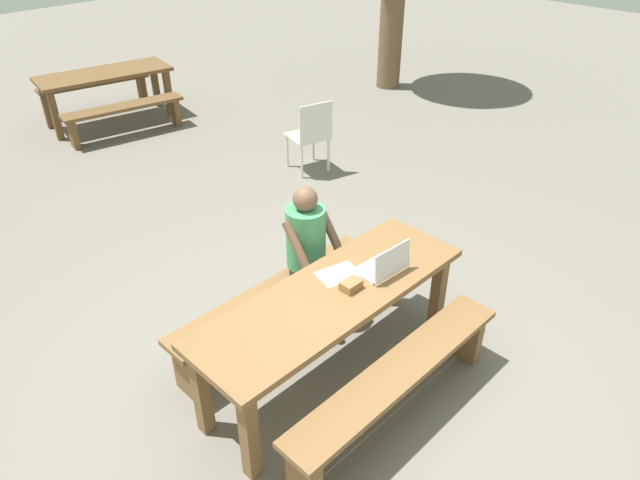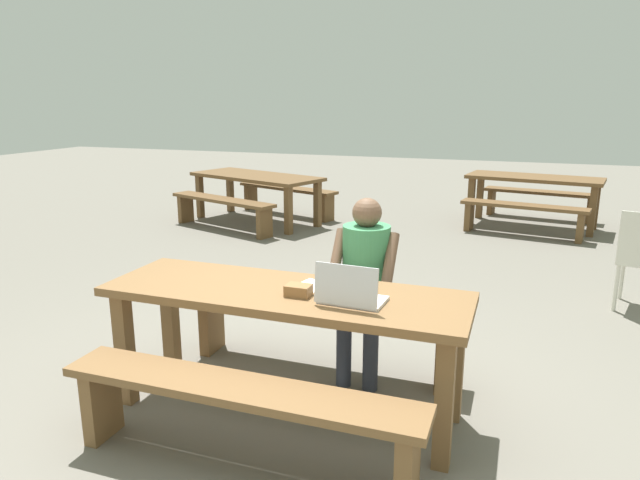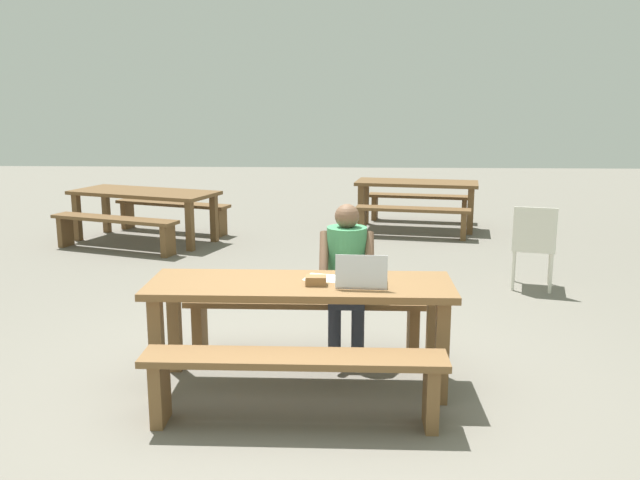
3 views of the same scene
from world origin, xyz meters
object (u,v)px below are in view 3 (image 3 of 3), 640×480
Objects in this scene: plastic_chair at (533,245)px; picnic_table_mid at (417,189)px; picnic_table_front at (300,299)px; small_pouch at (316,281)px; person_seated at (347,269)px; picnic_table_rear at (144,198)px; laptop at (362,279)px.

picnic_table_mid is at bearing -59.97° from plastic_chair.
picnic_table_front is 6.09m from picnic_table_mid.
small_pouch is 3.46m from plastic_chair.
picnic_table_front is 0.20m from small_pouch.
person_seated is 5.47m from picnic_table_mid.
person_seated is at bearing 71.36° from small_pouch.
plastic_chair is (2.20, 2.65, -0.32)m from small_pouch.
picnic_table_rear is (-3.95, -1.05, -0.00)m from picnic_table_mid.
small_pouch is 0.15× the size of plastic_chair.
picnic_table_mid is (0.97, 6.03, -0.21)m from laptop.
small_pouch is 6.13m from picnic_table_mid.
laptop reaches higher than picnic_table_front.
laptop is at bearing -81.26° from person_seated.
plastic_chair is at bearing 48.16° from picnic_table_front.
small_pouch is 0.11× the size of person_seated.
laptop is 0.29× the size of person_seated.
picnic_table_rear is (-4.86, 2.29, 0.14)m from plastic_chair.
picnic_table_mid is 4.09m from picnic_table_rear.
plastic_chair reaches higher than picnic_table_rear.
picnic_table_front is at bearing -43.42° from picnic_table_rear.
plastic_chair is 3.47m from picnic_table_mid.
picnic_table_front is 5.90× the size of laptop.
small_pouch is 5.61m from picnic_table_rear.
person_seated is 5.18m from picnic_table_rear.
person_seated reaches higher than small_pouch.
laptop is 0.16× the size of picnic_table_rear.
picnic_table_rear is (-2.97, 4.97, -0.21)m from laptop.
person_seated reaches higher than laptop.
small_pouch reaches higher than picnic_table_front.
picnic_table_front reaches higher than picnic_table_mid.
laptop is 6.11m from picnic_table_mid.
small_pouch is (0.11, -0.07, 0.15)m from picnic_table_front.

